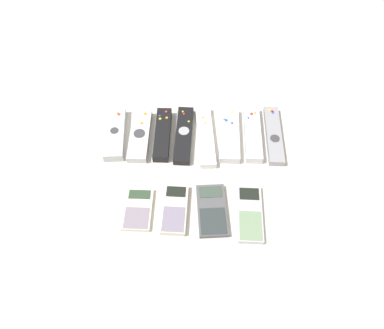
{
  "coord_description": "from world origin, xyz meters",
  "views": [
    {
      "loc": [
        0.0,
        -0.53,
        0.82
      ],
      "look_at": [
        0.0,
        0.03,
        0.01
      ],
      "focal_mm": 35.0,
      "sensor_mm": 36.0,
      "label": 1
    }
  ],
  "objects": [
    {
      "name": "remote_0",
      "position": [
        -0.22,
        0.13,
        0.01
      ],
      "size": [
        0.06,
        0.18,
        0.03
      ],
      "rotation": [
        0.0,
        0.0,
        0.06
      ],
      "color": "#B7B7BC",
      "rests_on": "ground_plane"
    },
    {
      "name": "remote_6",
      "position": [
        0.17,
        0.14,
        0.01
      ],
      "size": [
        0.05,
        0.19,
        0.03
      ],
      "rotation": [
        0.0,
        0.0,
        -0.03
      ],
      "color": "silver",
      "rests_on": "ground_plane"
    },
    {
      "name": "calculator_0",
      "position": [
        -0.14,
        -0.1,
        0.01
      ],
      "size": [
        0.07,
        0.12,
        0.01
      ],
      "rotation": [
        0.0,
        0.0,
        -0.03
      ],
      "color": "beige",
      "rests_on": "ground_plane"
    },
    {
      "name": "calculator_1",
      "position": [
        -0.04,
        -0.1,
        0.01
      ],
      "size": [
        0.07,
        0.14,
        0.02
      ],
      "rotation": [
        0.0,
        0.0,
        -0.05
      ],
      "color": "beige",
      "rests_on": "ground_plane"
    },
    {
      "name": "remote_2",
      "position": [
        -0.09,
        0.13,
        0.01
      ],
      "size": [
        0.05,
        0.18,
        0.03
      ],
      "rotation": [
        0.0,
        0.0,
        -0.02
      ],
      "color": "black",
      "rests_on": "ground_plane"
    },
    {
      "name": "ground_plane",
      "position": [
        0.0,
        0.0,
        0.0
      ],
      "size": [
        3.0,
        3.0,
        0.0
      ],
      "primitive_type": "plane",
      "color": "beige"
    },
    {
      "name": "remote_7",
      "position": [
        0.23,
        0.13,
        0.01
      ],
      "size": [
        0.05,
        0.2,
        0.02
      ],
      "rotation": [
        0.0,
        0.0,
        -0.03
      ],
      "color": "gray",
      "rests_on": "ground_plane"
    },
    {
      "name": "remote_3",
      "position": [
        -0.03,
        0.13,
        0.01
      ],
      "size": [
        0.05,
        0.2,
        0.02
      ],
      "rotation": [
        0.0,
        0.0,
        -0.05
      ],
      "color": "black",
      "rests_on": "ground_plane"
    },
    {
      "name": "remote_4",
      "position": [
        0.03,
        0.13,
        0.01
      ],
      "size": [
        0.06,
        0.21,
        0.02
      ],
      "rotation": [
        0.0,
        0.0,
        0.06
      ],
      "color": "white",
      "rests_on": "ground_plane"
    },
    {
      "name": "calculator_2",
      "position": [
        0.05,
        -0.1,
        0.01
      ],
      "size": [
        0.08,
        0.14,
        0.01
      ],
      "rotation": [
        0.0,
        0.0,
        0.06
      ],
      "color": "#4C4C51",
      "rests_on": "ground_plane"
    },
    {
      "name": "remote_1",
      "position": [
        -0.15,
        0.13,
        0.01
      ],
      "size": [
        0.06,
        0.18,
        0.02
      ],
      "rotation": [
        0.0,
        0.0,
        -0.02
      ],
      "color": "#B7B7BC",
      "rests_on": "ground_plane"
    },
    {
      "name": "calculator_3",
      "position": [
        0.14,
        -0.11,
        0.01
      ],
      "size": [
        0.07,
        0.15,
        0.01
      ],
      "rotation": [
        0.0,
        0.0,
        -0.04
      ],
      "color": "#B2B2B7",
      "rests_on": "ground_plane"
    },
    {
      "name": "remote_5",
      "position": [
        0.1,
        0.13,
        0.01
      ],
      "size": [
        0.06,
        0.19,
        0.02
      ],
      "rotation": [
        0.0,
        0.0,
        -0.03
      ],
      "color": "silver",
      "rests_on": "ground_plane"
    }
  ]
}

